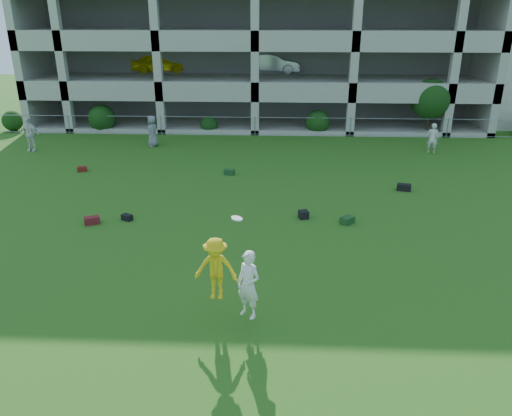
{
  "coord_description": "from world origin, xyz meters",
  "views": [
    {
      "loc": [
        1.53,
        -12.17,
        7.45
      ],
      "look_at": [
        0.82,
        3.0,
        1.4
      ],
      "focal_mm": 35.0,
      "sensor_mm": 36.0,
      "label": 1
    }
  ],
  "objects_px": {
    "bystander_b": "(29,134)",
    "frisbee_contest": "(225,273)",
    "bystander_e": "(432,138)",
    "crate_d": "(303,215)",
    "parking_garage": "(260,30)",
    "bystander_c": "(152,131)"
  },
  "relations": [
    {
      "from": "crate_d",
      "to": "parking_garage",
      "type": "relative_size",
      "value": 0.01
    },
    {
      "from": "bystander_b",
      "to": "crate_d",
      "type": "bearing_deg",
      "value": -30.77
    },
    {
      "from": "parking_garage",
      "to": "crate_d",
      "type": "bearing_deg",
      "value": -83.47
    },
    {
      "from": "bystander_e",
      "to": "crate_d",
      "type": "relative_size",
      "value": 4.81
    },
    {
      "from": "parking_garage",
      "to": "bystander_e",
      "type": "bearing_deg",
      "value": -51.08
    },
    {
      "from": "bystander_b",
      "to": "bystander_e",
      "type": "height_order",
      "value": "bystander_b"
    },
    {
      "from": "bystander_e",
      "to": "frisbee_contest",
      "type": "distance_m",
      "value": 19.16
    },
    {
      "from": "bystander_b",
      "to": "crate_d",
      "type": "xyz_separation_m",
      "value": [
        14.98,
        -9.14,
        -0.81
      ]
    },
    {
      "from": "bystander_e",
      "to": "crate_d",
      "type": "distance_m",
      "value": 12.3
    },
    {
      "from": "bystander_b",
      "to": "bystander_c",
      "type": "relative_size",
      "value": 1.06
    },
    {
      "from": "crate_d",
      "to": "frisbee_contest",
      "type": "relative_size",
      "value": 0.13
    },
    {
      "from": "bystander_e",
      "to": "bystander_c",
      "type": "bearing_deg",
      "value": 12.79
    },
    {
      "from": "bystander_b",
      "to": "parking_garage",
      "type": "height_order",
      "value": "parking_garage"
    },
    {
      "from": "crate_d",
      "to": "bystander_e",
      "type": "bearing_deg",
      "value": 52.38
    },
    {
      "from": "crate_d",
      "to": "frisbee_contest",
      "type": "distance_m",
      "value": 7.2
    },
    {
      "from": "bystander_c",
      "to": "frisbee_contest",
      "type": "xyz_separation_m",
      "value": [
        6.07,
        -17.26,
        0.39
      ]
    },
    {
      "from": "frisbee_contest",
      "to": "bystander_b",
      "type": "bearing_deg",
      "value": 128.65
    },
    {
      "from": "bystander_b",
      "to": "frisbee_contest",
      "type": "distance_m",
      "value": 20.34
    },
    {
      "from": "bystander_e",
      "to": "frisbee_contest",
      "type": "xyz_separation_m",
      "value": [
        -9.78,
        -16.47,
        0.45
      ]
    },
    {
      "from": "bystander_c",
      "to": "bystander_e",
      "type": "xyz_separation_m",
      "value": [
        15.85,
        -0.79,
        -0.06
      ]
    },
    {
      "from": "bystander_b",
      "to": "frisbee_contest",
      "type": "xyz_separation_m",
      "value": [
        12.7,
        -15.88,
        0.33
      ]
    },
    {
      "from": "bystander_c",
      "to": "bystander_e",
      "type": "relative_size",
      "value": 1.07
    }
  ]
}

